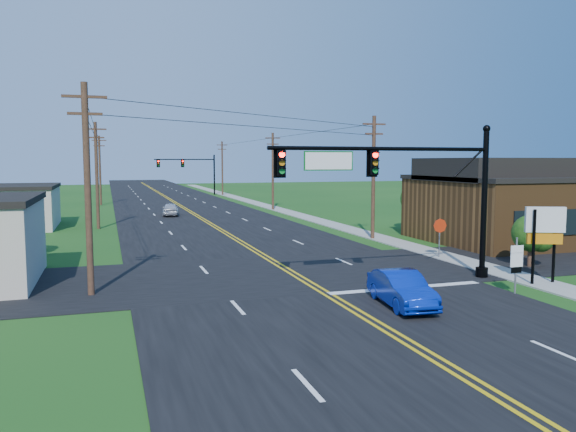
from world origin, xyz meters
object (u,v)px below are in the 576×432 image
object	(u,v)px
blue_car	(402,290)
signal_mast_main	(403,183)
stop_sign	(440,230)
route_sign	(516,261)
signal_mast_far	(188,168)

from	to	relation	value
blue_car	signal_mast_main	bearing A→B (deg)	66.99
signal_mast_main	stop_sign	size ratio (longest dim) A/B	4.79
signal_mast_main	route_sign	size ratio (longest dim) A/B	4.55
signal_mast_main	signal_mast_far	bearing A→B (deg)	89.92
blue_car	stop_sign	distance (m)	12.07
signal_mast_far	blue_car	bearing A→B (deg)	-91.68
blue_car	route_sign	size ratio (longest dim) A/B	1.68
blue_car	stop_sign	size ratio (longest dim) A/B	1.77
signal_mast_main	route_sign	xyz separation A→B (m)	(3.58, -3.45, -3.30)
route_sign	stop_sign	size ratio (longest dim) A/B	1.05
route_sign	signal_mast_far	bearing A→B (deg)	94.60
signal_mast_main	stop_sign	distance (m)	8.40
blue_car	route_sign	world-z (taller)	route_sign
blue_car	route_sign	distance (m)	5.76
stop_sign	signal_mast_main	bearing A→B (deg)	-132.30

